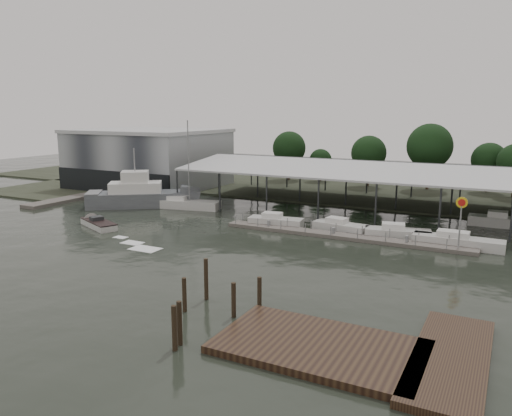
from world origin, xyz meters
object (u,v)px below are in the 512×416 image
at_px(white_sailboat, 185,204).
at_px(speedboat_underway, 97,223).
at_px(shell_fuel_sign, 461,213).
at_px(grey_trawler, 143,196).

height_order(white_sailboat, speedboat_underway, white_sailboat).
bearing_deg(speedboat_underway, shell_fuel_sign, -144.43).
relative_size(shell_fuel_sign, speedboat_underway, 0.32).
relative_size(white_sailboat, speedboat_underway, 0.74).
height_order(shell_fuel_sign, white_sailboat, white_sailboat).
distance_m(grey_trawler, white_sailboat, 6.64).
bearing_deg(grey_trawler, speedboat_underway, -110.66).
height_order(grey_trawler, white_sailboat, white_sailboat).
bearing_deg(grey_trawler, shell_fuel_sign, -41.61).
distance_m(white_sailboat, speedboat_underway, 14.62).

